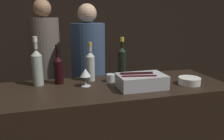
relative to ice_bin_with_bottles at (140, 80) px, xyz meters
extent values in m
cube|color=black|center=(-0.19, 2.14, 0.39)|extent=(6.40, 0.06, 2.80)
cube|color=#B7BABF|center=(0.01, 0.00, -0.01)|extent=(0.36, 0.22, 0.10)
cylinder|color=black|center=(-0.03, -0.04, 0.02)|extent=(0.26, 0.11, 0.07)
cylinder|color=black|center=(-0.02, 0.04, 0.02)|extent=(0.26, 0.11, 0.08)
cylinder|color=silver|center=(0.41, -0.02, -0.03)|extent=(0.17, 0.17, 0.05)
cylinder|color=gray|center=(0.41, -0.02, -0.01)|extent=(0.14, 0.14, 0.01)
cylinder|color=silver|center=(-0.39, 0.15, -0.06)|extent=(0.07, 0.07, 0.00)
cylinder|color=silver|center=(-0.39, 0.15, -0.02)|extent=(0.01, 0.01, 0.08)
cone|color=silver|center=(-0.39, 0.15, 0.05)|extent=(0.08, 0.08, 0.06)
cylinder|color=silver|center=(-0.17, 0.22, -0.03)|extent=(0.08, 0.08, 0.06)
sphere|color=#F4C66B|center=(-0.17, 0.22, -0.02)|extent=(0.03, 0.03, 0.03)
cylinder|color=#B2B7AD|center=(-0.33, 0.29, 0.05)|extent=(0.07, 0.07, 0.21)
cone|color=#B2B7AD|center=(-0.33, 0.29, 0.17)|extent=(0.07, 0.07, 0.04)
cylinder|color=#B2B7AD|center=(-0.33, 0.29, 0.23)|extent=(0.03, 0.03, 0.08)
cylinder|color=gold|center=(-0.33, 0.29, 0.25)|extent=(0.03, 0.03, 0.03)
cylinder|color=black|center=(-0.59, 0.28, 0.03)|extent=(0.07, 0.07, 0.18)
cone|color=black|center=(-0.59, 0.28, 0.15)|extent=(0.07, 0.07, 0.04)
cylinder|color=black|center=(-0.59, 0.28, 0.21)|extent=(0.03, 0.03, 0.09)
cylinder|color=black|center=(-0.59, 0.28, 0.24)|extent=(0.03, 0.03, 0.04)
cylinder|color=black|center=(-0.03, 0.36, 0.05)|extent=(0.08, 0.08, 0.22)
cone|color=black|center=(-0.03, 0.36, 0.19)|extent=(0.08, 0.08, 0.05)
cylinder|color=black|center=(-0.03, 0.36, 0.25)|extent=(0.03, 0.03, 0.08)
cylinder|color=gold|center=(-0.03, 0.36, 0.28)|extent=(0.03, 0.03, 0.04)
cylinder|color=#9EA899|center=(-0.75, 0.27, 0.06)|extent=(0.08, 0.08, 0.24)
cone|color=#9EA899|center=(-0.75, 0.27, 0.20)|extent=(0.08, 0.08, 0.05)
cylinder|color=#9EA899|center=(-0.75, 0.27, 0.28)|extent=(0.03, 0.03, 0.10)
cylinder|color=silver|center=(-0.75, 0.27, 0.30)|extent=(0.03, 0.03, 0.04)
cube|color=black|center=(-0.71, 1.27, -0.63)|extent=(0.27, 0.20, 0.77)
cylinder|color=#60564C|center=(-0.71, 1.27, 0.11)|extent=(0.35, 0.35, 0.71)
sphere|color=#997051|center=(-0.71, 1.27, 0.56)|extent=(0.21, 0.21, 0.21)
cube|color=black|center=(-0.23, 0.99, -0.65)|extent=(0.29, 0.21, 0.73)
cylinder|color=#334766|center=(-0.23, 0.99, 0.06)|extent=(0.39, 0.39, 0.68)
sphere|color=tan|center=(-0.23, 0.99, 0.50)|extent=(0.21, 0.21, 0.21)
camera|label=1|loc=(-0.63, -1.47, 0.47)|focal=35.00mm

